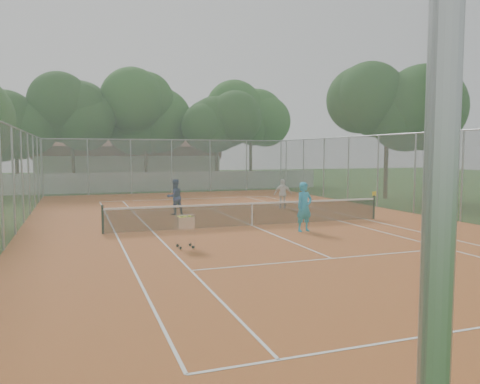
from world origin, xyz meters
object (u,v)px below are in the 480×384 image
object	(u,v)px
clubhouse	(128,161)
player_far_left	(175,197)
player_near	(304,207)
ball_hopper	(185,231)
tennis_net	(252,214)
player_far_right	(283,194)

from	to	relation	value
clubhouse	player_far_left	xyz separation A→B (m)	(-0.31, -24.47, -1.32)
player_near	ball_hopper	bearing A→B (deg)	-173.23
ball_hopper	tennis_net	bearing A→B (deg)	50.75
player_near	clubhouse	bearing A→B (deg)	85.29
tennis_net	ball_hopper	bearing A→B (deg)	-135.43
player_far_right	ball_hopper	xyz separation A→B (m)	(-7.31, -8.58, -0.24)
player_near	player_far_right	size ratio (longest dim) A/B	1.19
clubhouse	ball_hopper	xyz separation A→B (m)	(-1.62, -32.57, -1.63)
player_far_left	tennis_net	bearing A→B (deg)	100.55
clubhouse	player_far_right	distance (m)	24.69
tennis_net	clubhouse	size ratio (longest dim) A/B	0.72
player_near	player_far_right	bearing A→B (deg)	60.79
player_far_left	player_far_right	xyz separation A→B (m)	(5.99, 0.48, -0.06)
clubhouse	player_far_right	bearing A→B (deg)	-76.66
tennis_net	player_far_right	distance (m)	6.23
player_near	ball_hopper	xyz separation A→B (m)	(-5.01, -1.60, -0.39)
player_near	ball_hopper	distance (m)	5.27
tennis_net	player_far_left	size ratio (longest dim) A/B	6.91
clubhouse	player_near	bearing A→B (deg)	-83.76
clubhouse	player_far_right	xyz separation A→B (m)	(5.69, -23.99, -1.38)
clubhouse	ball_hopper	distance (m)	32.65
clubhouse	ball_hopper	world-z (taller)	clubhouse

